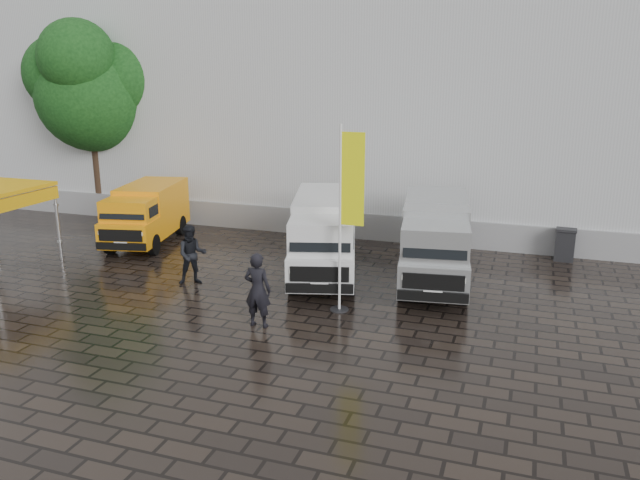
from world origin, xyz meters
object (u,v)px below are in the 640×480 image
(flagpole, at_px, (347,210))
(person_front, at_px, (258,290))
(van_white, at_px, (324,237))
(van_silver, at_px, (435,243))
(person_tent, at_px, (192,255))
(van_yellow, at_px, (146,215))
(wheelie_bin, at_px, (565,244))

(flagpole, height_order, person_front, flagpole)
(van_white, distance_m, van_silver, 3.38)
(person_tent, bearing_deg, van_white, -1.51)
(flagpole, bearing_deg, van_silver, 59.83)
(van_silver, height_order, flagpole, flagpole)
(van_yellow, xyz_separation_m, flagpole, (8.91, -4.11, 1.70))
(flagpole, bearing_deg, van_white, 119.19)
(wheelie_bin, height_order, person_front, person_front)
(wheelie_bin, distance_m, person_front, 11.34)
(flagpole, xyz_separation_m, wheelie_bin, (5.67, 6.84, -2.21))
(van_silver, relative_size, person_front, 2.92)
(van_yellow, bearing_deg, van_silver, -17.53)
(van_white, xyz_separation_m, van_silver, (3.35, 0.44, 0.00))
(van_silver, height_order, person_front, van_silver)
(van_yellow, bearing_deg, wheelie_bin, -1.81)
(van_silver, distance_m, person_front, 6.05)
(flagpole, relative_size, person_tent, 2.74)
(wheelie_bin, bearing_deg, van_yellow, -166.01)
(van_yellow, height_order, person_front, van_yellow)
(van_yellow, height_order, wheelie_bin, van_yellow)
(van_silver, relative_size, person_tent, 3.11)
(van_yellow, distance_m, flagpole, 9.96)
(flagpole, bearing_deg, van_yellow, 155.23)
(van_white, relative_size, wheelie_bin, 5.11)
(van_silver, bearing_deg, van_white, 179.06)
(van_white, bearing_deg, van_yellow, 153.48)
(flagpole, relative_size, person_front, 2.58)
(van_silver, xyz_separation_m, wheelie_bin, (3.84, 3.69, -0.67))
(wheelie_bin, relative_size, person_front, 0.57)
(flagpole, relative_size, wheelie_bin, 4.51)
(van_yellow, bearing_deg, flagpole, -37.19)
(van_yellow, relative_size, flagpole, 0.93)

